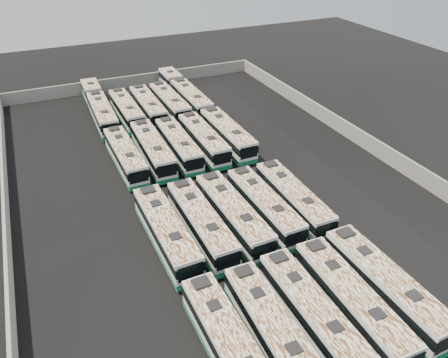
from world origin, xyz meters
TOP-DOWN VIEW (x-y plane):
  - ground at (0.00, 0.00)m, footprint 140.00×140.00m
  - perimeter_wall at (0.00, 0.00)m, footprint 45.20×73.20m
  - bus_front_far_left at (-8.29, -22.13)m, footprint 2.77×12.21m
  - bus_front_left at (-4.91, -22.33)m, footprint 2.85×12.18m
  - bus_front_center at (-1.42, -22.05)m, footprint 2.56×12.07m
  - bus_front_right at (2.01, -22.34)m, footprint 2.92×12.53m
  - bus_front_far_right at (5.54, -22.12)m, footprint 2.82×12.68m
  - bus_midfront_far_left at (-8.42, -8.22)m, footprint 2.91×12.69m
  - bus_midfront_left at (-4.90, -8.36)m, footprint 2.73×12.49m
  - bus_midfront_center at (-1.51, -8.38)m, footprint 2.95×12.70m
  - bus_midfront_right at (2.06, -8.31)m, footprint 2.72×12.18m
  - bus_midfront_far_right at (5.48, -8.41)m, footprint 2.83×12.24m
  - bus_midback_far_left at (-8.37, 8.17)m, footprint 2.78×12.13m
  - bus_midback_left at (-4.86, 8.26)m, footprint 2.87×12.59m
  - bus_midback_center at (-1.42, 8.20)m, footprint 2.73×12.17m
  - bus_midback_right at (2.06, 8.20)m, footprint 2.63×12.34m
  - bus_midback_far_right at (5.57, 8.28)m, footprint 2.75×12.69m
  - bus_back_far_left at (-8.36, 25.38)m, footprint 2.98×19.16m
  - bus_back_left at (-4.82, 22.13)m, footprint 2.67×12.14m
  - bus_back_center at (-1.47, 22.06)m, footprint 2.67×12.33m
  - bus_back_right at (1.98, 21.97)m, footprint 2.80×12.55m
  - bus_back_far_right at (5.58, 25.35)m, footprint 2.67×19.47m

SIDE VIEW (x-z plane):
  - ground at x=0.00m, z-range 0.00..0.00m
  - perimeter_wall at x=0.00m, z-range 0.00..2.20m
  - bus_front_center at x=-1.42m, z-range 0.04..3.44m
  - bus_midback_far_left at x=-8.37m, z-range 0.04..3.44m
  - bus_back_left at x=-4.82m, z-range 0.04..3.45m
  - bus_front_left at x=-4.91m, z-range 0.04..3.45m
  - bus_midback_center at x=-1.42m, z-range 0.04..3.46m
  - bus_midfront_right at x=2.06m, z-range 0.04..3.46m
  - bus_front_far_left at x=-8.29m, z-range 0.04..3.47m
  - bus_midfront_far_right at x=5.48m, z-range 0.04..3.48m
  - bus_back_far_left at x=-8.36m, z-range 0.04..3.50m
  - bus_back_center at x=-1.47m, z-range 0.04..3.51m
  - bus_midback_right at x=2.06m, z-range 0.04..3.52m
  - bus_front_right at x=2.01m, z-range 0.04..3.55m
  - bus_midfront_left at x=-4.90m, z-range 0.04..3.56m
  - bus_back_far_right at x=5.58m, z-range 0.04..3.57m
  - bus_back_right at x=1.98m, z-range 0.04..3.57m
  - bus_midback_left at x=-4.86m, z-range 0.04..3.58m
  - bus_midfront_far_left at x=-8.42m, z-range 0.04..3.60m
  - bus_front_far_right at x=5.54m, z-range 0.04..3.61m
  - bus_midfront_center at x=-1.51m, z-range 0.04..3.61m
  - bus_midback_far_right at x=5.57m, z-range 0.04..3.61m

